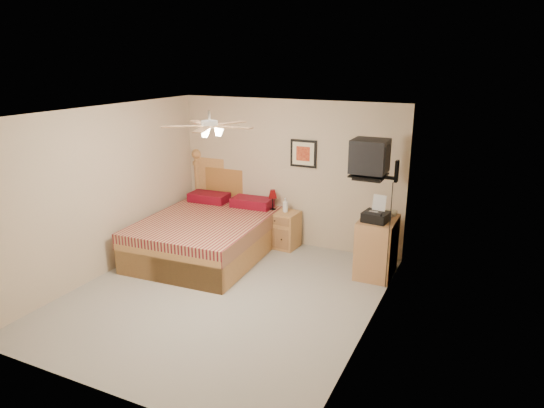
{
  "coord_description": "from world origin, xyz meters",
  "views": [
    {
      "loc": [
        3.18,
        -5.18,
        3.14
      ],
      "look_at": [
        0.32,
        0.9,
        1.11
      ],
      "focal_mm": 32.0,
      "sensor_mm": 36.0,
      "label": 1
    }
  ],
  "objects": [
    {
      "name": "lotion_bottle",
      "position": [
        0.04,
        2.02,
        0.75
      ],
      "size": [
        0.1,
        0.1,
        0.24
      ],
      "primitive_type": "imported",
      "rotation": [
        0.0,
        0.0,
        0.01
      ],
      "color": "white",
      "rests_on": "nightstand"
    },
    {
      "name": "bed",
      "position": [
        -0.97,
        1.12,
        0.77
      ],
      "size": [
        1.92,
        2.46,
        1.53
      ],
      "primitive_type": null,
      "rotation": [
        0.0,
        0.0,
        0.05
      ],
      "color": "#B07D4A",
      "rests_on": "ground"
    },
    {
      "name": "wall_left",
      "position": [
        -2.0,
        0.0,
        1.25
      ],
      "size": [
        0.04,
        4.5,
        2.5
      ],
      "primitive_type": "cube",
      "color": "#C8B293",
      "rests_on": "ground"
    },
    {
      "name": "ceiling_fan",
      "position": [
        0.0,
        -0.2,
        2.36
      ],
      "size": [
        1.14,
        1.14,
        0.28
      ],
      "primitive_type": null,
      "color": "white",
      "rests_on": "ceiling"
    },
    {
      "name": "table_lamp",
      "position": [
        -0.2,
        2.03,
        0.81
      ],
      "size": [
        0.25,
        0.25,
        0.36
      ],
      "primitive_type": null,
      "rotation": [
        0.0,
        0.0,
        -0.33
      ],
      "color": "#5C0002",
      "rests_on": "nightstand"
    },
    {
      "name": "magazine_upper",
      "position": [
        1.75,
        1.86,
        0.91
      ],
      "size": [
        0.19,
        0.25,
        0.02
      ],
      "primitive_type": "imported",
      "rotation": [
        0.0,
        0.0,
        0.06
      ],
      "color": "tan",
      "rests_on": "magazine_lower"
    },
    {
      "name": "wall_front",
      "position": [
        0.0,
        -2.25,
        1.25
      ],
      "size": [
        4.0,
        0.04,
        2.5
      ],
      "primitive_type": "cube",
      "color": "#C8B293",
      "rests_on": "ground"
    },
    {
      "name": "ceiling",
      "position": [
        0.0,
        0.0,
        2.5
      ],
      "size": [
        4.0,
        4.5,
        0.04
      ],
      "primitive_type": "cube",
      "color": "white",
      "rests_on": "ground"
    },
    {
      "name": "wall_right",
      "position": [
        2.0,
        0.0,
        1.25
      ],
      "size": [
        0.04,
        4.5,
        2.5
      ],
      "primitive_type": "cube",
      "color": "#C8B293",
      "rests_on": "ground"
    },
    {
      "name": "framed_picture",
      "position": [
        0.27,
        2.23,
        1.62
      ],
      "size": [
        0.46,
        0.04,
        0.46
      ],
      "primitive_type": "cube",
      "color": "black",
      "rests_on": "wall_back"
    },
    {
      "name": "floor",
      "position": [
        0.0,
        0.0,
        0.0
      ],
      "size": [
        4.5,
        4.5,
        0.0
      ],
      "primitive_type": "plane",
      "color": "#9B968C",
      "rests_on": "ground"
    },
    {
      "name": "fax_machine",
      "position": [
        1.71,
        1.45,
        1.07
      ],
      "size": [
        0.39,
        0.41,
        0.37
      ],
      "primitive_type": null,
      "rotation": [
        0.0,
        0.0,
        -0.12
      ],
      "color": "black",
      "rests_on": "dresser"
    },
    {
      "name": "wall_back",
      "position": [
        0.0,
        2.25,
        1.25
      ],
      "size": [
        4.0,
        0.04,
        2.5
      ],
      "primitive_type": "cube",
      "color": "#C8B293",
      "rests_on": "ground"
    },
    {
      "name": "nightstand",
      "position": [
        -0.03,
        2.0,
        0.32
      ],
      "size": [
        0.61,
        0.47,
        0.63
      ],
      "primitive_type": "cube",
      "rotation": [
        0.0,
        0.0,
        -0.06
      ],
      "color": "#BA8543",
      "rests_on": "ground"
    },
    {
      "name": "magazine_lower",
      "position": [
        1.75,
        1.85,
        0.89
      ],
      "size": [
        0.19,
        0.26,
        0.02
      ],
      "primitive_type": "imported",
      "rotation": [
        0.0,
        0.0,
        0.02
      ],
      "color": "beige",
      "rests_on": "dresser"
    },
    {
      "name": "wall_tv",
      "position": [
        1.75,
        1.34,
        1.81
      ],
      "size": [
        0.56,
        0.46,
        0.58
      ],
      "primitive_type": null,
      "color": "black",
      "rests_on": "wall_right"
    },
    {
      "name": "dresser",
      "position": [
        1.73,
        1.57,
        0.44
      ],
      "size": [
        0.53,
        0.75,
        0.88
      ],
      "primitive_type": "cube",
      "rotation": [
        0.0,
        0.0,
        0.01
      ],
      "color": "#B2824D",
      "rests_on": "ground"
    }
  ]
}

